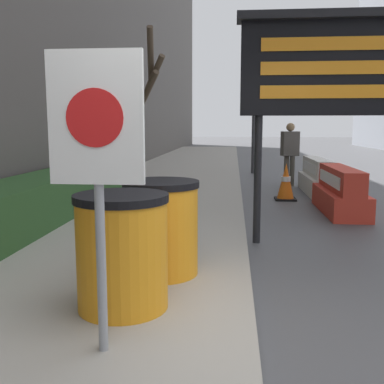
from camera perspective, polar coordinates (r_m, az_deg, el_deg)
name	(u,v)px	position (r m, az deg, el deg)	size (l,w,h in m)	color
ground_plane	(258,361)	(3.22, 8.36, -20.47)	(120.00, 120.00, 0.00)	#474749
hedge_strip	(47,196)	(7.33, -17.95, -0.52)	(0.90, 7.75, 0.66)	#284C23
bare_tree	(137,114)	(11.97, -7.02, 9.79)	(1.07, 1.40, 3.87)	#4C3D2D
barrel_drum_foreground	(122,251)	(3.55, -8.85, -7.44)	(0.73, 0.73, 0.90)	orange
barrel_drum_middle	(161,227)	(4.32, -3.93, -4.50)	(0.73, 0.73, 0.90)	orange
warning_sign	(97,145)	(2.73, -12.00, 5.81)	(0.57, 0.08, 1.85)	gray
message_board	(338,68)	(6.09, 18.09, 14.71)	(2.54, 0.36, 2.93)	black
jersey_barrier_red_striped	(340,193)	(8.49, 18.30, -0.09)	(0.64, 2.03, 0.82)	red
jersey_barrier_white	(316,178)	(10.82, 15.49, 1.75)	(0.53, 2.14, 0.80)	silver
traffic_cone_near	(286,182)	(9.63, 11.83, 1.26)	(0.44, 0.44, 0.78)	black
traffic_light_near_curb	(255,85)	(14.85, 7.96, 13.33)	(0.28, 0.44, 3.92)	#2D2D30
pedestrian_worker	(290,149)	(11.86, 12.32, 5.35)	(0.47, 0.35, 1.62)	#514C42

